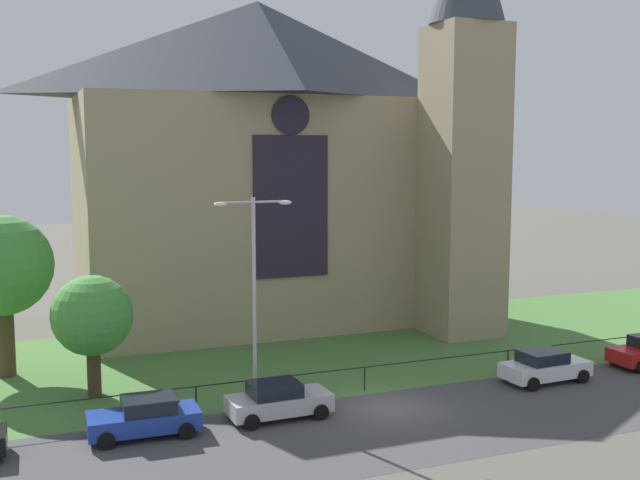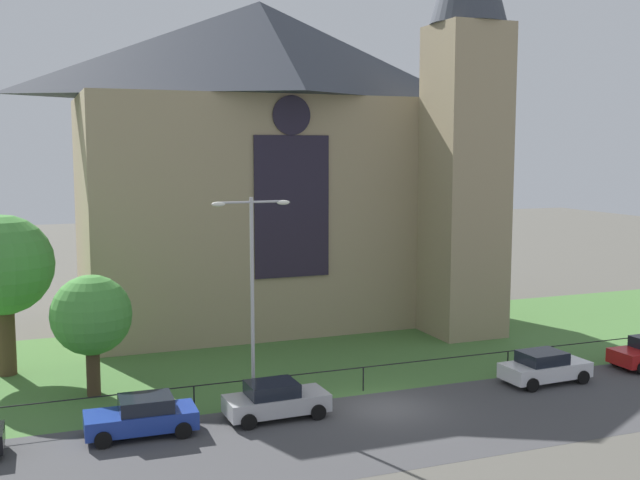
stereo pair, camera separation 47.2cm
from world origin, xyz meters
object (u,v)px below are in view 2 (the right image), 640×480
Objects in this scene: church_building at (275,160)px; tree_left_far at (3,267)px; parked_car_blue at (142,416)px; tree_left_near at (91,316)px; parked_car_silver at (275,400)px; streetlamp_near at (252,276)px; parked_car_white at (544,367)px.

tree_left_far is at bearing -156.81° from church_building.
church_building is 3.32× the size of tree_left_far.
tree_left_near is at bearing -75.12° from parked_car_blue.
parked_car_silver is at bearing -45.19° from tree_left_far.
tree_left_far is at bearing -62.91° from parked_car_blue.
church_building reaches higher than tree_left_far.
tree_left_near is 7.62m from streetlamp_near.
parked_car_white is at bearing -65.97° from church_building.
tree_left_near is 9.21m from parked_car_silver.
tree_left_near is 20.93m from parked_car_white.
tree_left_far is 1.84× the size of parked_car_silver.
tree_left_far is 0.88× the size of streetlamp_near.
streetlamp_near reaches higher than parked_car_blue.
church_building is 6.13× the size of parked_car_blue.
parked_car_silver is (0.42, -1.80, -4.88)m from streetlamp_near.
tree_left_far is at bearing 127.25° from tree_left_near.
tree_left_near is 0.61× the size of streetlamp_near.
tree_left_near is at bearing -52.75° from tree_left_far.
tree_left_far is 13.18m from streetlamp_near.
tree_left_near is 1.28× the size of parked_car_blue.
parked_car_white is at bearing -23.83° from tree_left_far.
streetlamp_near is 14.63m from parked_car_white.
parked_car_silver is (5.37, 0.00, 0.00)m from parked_car_blue.
tree_left_near is 6.46m from parked_car_blue.
parked_car_white is at bearing -178.51° from parked_car_blue.
streetlamp_near is at bearing -158.49° from parked_car_blue.
parked_car_silver is (10.37, -10.44, -4.58)m from tree_left_far.
tree_left_far is at bearing 139.03° from streetlamp_near.
church_building is at bearing -120.84° from parked_car_blue.
church_building reaches higher than parked_car_blue.
parked_car_silver is at bearing -39.96° from tree_left_near.
streetlamp_near is 2.10× the size of parked_car_silver.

